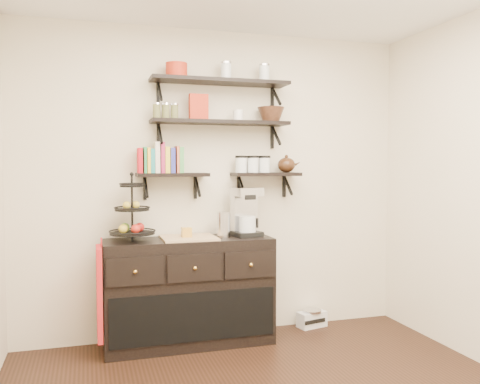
% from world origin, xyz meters
% --- Properties ---
extents(back_wall, '(3.50, 0.02, 2.70)m').
position_xyz_m(back_wall, '(0.00, 1.75, 1.35)').
color(back_wall, beige).
rests_on(back_wall, ground).
extents(shelf_top, '(1.20, 0.27, 0.23)m').
position_xyz_m(shelf_top, '(0.00, 1.62, 2.23)').
color(shelf_top, black).
rests_on(shelf_top, back_wall).
extents(shelf_mid, '(1.20, 0.27, 0.23)m').
position_xyz_m(shelf_mid, '(0.00, 1.62, 1.88)').
color(shelf_mid, black).
rests_on(shelf_mid, back_wall).
extents(shelf_low_left, '(0.60, 0.25, 0.23)m').
position_xyz_m(shelf_low_left, '(-0.42, 1.63, 1.43)').
color(shelf_low_left, black).
rests_on(shelf_low_left, back_wall).
extents(shelf_low_right, '(0.60, 0.25, 0.23)m').
position_xyz_m(shelf_low_right, '(0.42, 1.63, 1.43)').
color(shelf_low_right, black).
rests_on(shelf_low_right, back_wall).
extents(cookbooks, '(0.36, 0.15, 0.26)m').
position_xyz_m(cookbooks, '(-0.51, 1.63, 1.56)').
color(cookbooks, red).
rests_on(cookbooks, shelf_low_left).
extents(glass_canisters, '(0.32, 0.10, 0.13)m').
position_xyz_m(glass_canisters, '(0.30, 1.63, 1.51)').
color(glass_canisters, silver).
rests_on(glass_canisters, shelf_low_right).
extents(sideboard, '(1.40, 0.50, 0.92)m').
position_xyz_m(sideboard, '(-0.30, 1.51, 0.45)').
color(sideboard, black).
rests_on(sideboard, floor).
extents(fruit_stand, '(0.36, 0.36, 0.53)m').
position_xyz_m(fruit_stand, '(-0.76, 1.52, 1.08)').
color(fruit_stand, black).
rests_on(fruit_stand, sideboard).
extents(candle, '(0.08, 0.08, 0.08)m').
position_xyz_m(candle, '(-0.32, 1.51, 0.96)').
color(candle, '#BC872B').
rests_on(candle, sideboard).
extents(coffee_maker, '(0.27, 0.26, 0.42)m').
position_xyz_m(coffee_maker, '(0.21, 1.54, 1.10)').
color(coffee_maker, black).
rests_on(coffee_maker, sideboard).
extents(thermal_carafe, '(0.11, 0.11, 0.22)m').
position_xyz_m(thermal_carafe, '(-0.01, 1.49, 1.01)').
color(thermal_carafe, silver).
rests_on(thermal_carafe, sideboard).
extents(apron, '(0.04, 0.31, 0.73)m').
position_xyz_m(apron, '(-1.03, 1.41, 0.52)').
color(apron, '#AD1A12').
rests_on(apron, sideboard).
extents(radio, '(0.29, 0.22, 0.16)m').
position_xyz_m(radio, '(0.89, 1.64, 0.08)').
color(radio, silver).
rests_on(radio, floor).
extents(recipe_box, '(0.16, 0.06, 0.22)m').
position_xyz_m(recipe_box, '(-0.19, 1.61, 2.01)').
color(recipe_box, '#AD2813').
rests_on(recipe_box, shelf_mid).
extents(walnut_bowl, '(0.24, 0.24, 0.13)m').
position_xyz_m(walnut_bowl, '(0.46, 1.61, 1.96)').
color(walnut_bowl, black).
rests_on(walnut_bowl, shelf_mid).
extents(ramekins, '(0.09, 0.09, 0.10)m').
position_xyz_m(ramekins, '(0.16, 1.61, 1.95)').
color(ramekins, white).
rests_on(ramekins, shelf_mid).
extents(teapot, '(0.23, 0.18, 0.16)m').
position_xyz_m(teapot, '(0.62, 1.63, 1.53)').
color(teapot, '#331D0F').
rests_on(teapot, shelf_low_right).
extents(red_pot, '(0.18, 0.18, 0.12)m').
position_xyz_m(red_pot, '(-0.38, 1.61, 2.31)').
color(red_pot, '#AD2813').
rests_on(red_pot, shelf_top).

